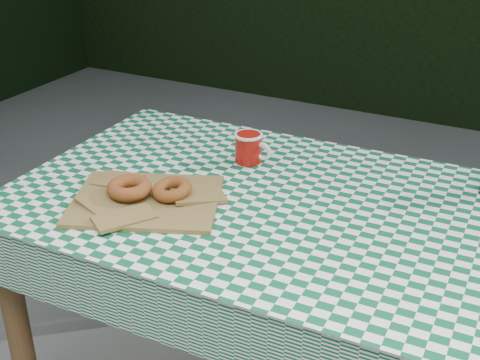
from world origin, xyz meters
The scene contains 6 objects.
table centered at (-0.05, 0.16, 0.38)m, with size 1.15×0.76×0.75m, color brown.
tablecloth centered at (-0.05, 0.16, 0.75)m, with size 1.17×0.78×0.01m, color #0C512E.
paper_bag centered at (-0.27, 0.02, 0.76)m, with size 0.33×0.27×0.02m, color olive.
bagel_front centered at (-0.31, 0.01, 0.79)m, with size 0.10×0.10×0.03m, color #99461F.
bagel_back centered at (-0.22, 0.05, 0.79)m, with size 0.09×0.09×0.03m, color brown.
coffee_mug centered at (-0.16, 0.33, 0.80)m, with size 0.14×0.14×0.08m, color #A2120A, non-canonical shape.
Camera 1 is at (0.51, -1.03, 1.46)m, focal length 47.33 mm.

